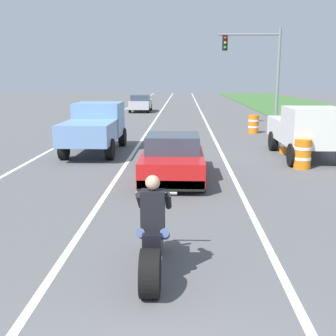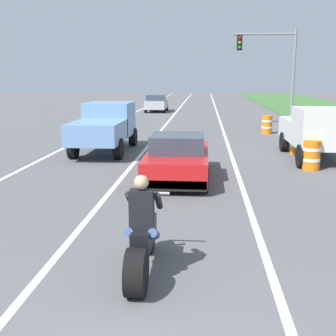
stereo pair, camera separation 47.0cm
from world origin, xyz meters
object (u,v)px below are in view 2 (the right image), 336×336
Objects in this scene: construction_barrel_far at (267,124)px; distant_car_far_ahead at (157,103)px; sports_car_red at (178,158)px; motorcycle_with_rider at (142,240)px; pickup_truck_right_shoulder_white at (317,130)px; construction_barrel_mid at (298,142)px; pickup_truck_left_lane_light_blue at (105,125)px; traffic_light_mast_near at (275,62)px; construction_barrel_nearest at (311,155)px.

construction_barrel_far is 0.25× the size of distant_car_far_ahead.
motorcycle_with_rider is at bearing -91.17° from sports_car_red.
pickup_truck_right_shoulder_white is at bearing -68.93° from distant_car_far_ahead.
motorcycle_with_rider is 2.21× the size of construction_barrel_mid.
construction_barrel_far is at bearing 40.89° from pickup_truck_left_lane_light_blue.
traffic_light_mast_near reaches higher than sports_car_red.
distant_car_far_ahead is (-0.22, 21.18, -0.33)m from pickup_truck_left_lane_light_blue.
pickup_truck_left_lane_light_blue is 9.92m from construction_barrel_far.
pickup_truck_left_lane_light_blue reaches higher than motorcycle_with_rider.
pickup_truck_left_lane_light_blue is at bearing 159.07° from construction_barrel_nearest.
traffic_light_mast_near is 5.16m from construction_barrel_far.
pickup_truck_right_shoulder_white is at bearing 72.83° from construction_barrel_nearest.
pickup_truck_right_shoulder_white is 2.23m from construction_barrel_nearest.
construction_barrel_nearest is at bearing 20.44° from sports_car_red.
construction_barrel_nearest is 25.35m from distant_car_far_ahead.
construction_barrel_mid is (7.82, 0.09, -0.60)m from pickup_truck_left_lane_light_blue.
traffic_light_mast_near reaches higher than pickup_truck_left_lane_light_blue.
pickup_truck_right_shoulder_white reaches higher than construction_barrel_far.
motorcycle_with_rider is 12.18m from construction_barrel_mid.
sports_car_red reaches higher than construction_barrel_far.
construction_barrel_nearest is at bearing -107.17° from pickup_truck_right_shoulder_white.
sports_car_red is 6.48m from construction_barrel_mid.
construction_barrel_mid is at bearing 67.50° from motorcycle_with_rider.
construction_barrel_mid is (0.18, 3.01, 0.00)m from construction_barrel_nearest.
pickup_truck_left_lane_light_blue is 4.80× the size of construction_barrel_far.
pickup_truck_left_lane_light_blue reaches higher than sports_car_red.
construction_barrel_nearest is 3.01m from construction_barrel_mid.
construction_barrel_mid is at bearing -93.02° from traffic_light_mast_near.
traffic_light_mast_near is at bearing 86.90° from construction_barrel_nearest.
pickup_truck_left_lane_light_blue reaches higher than construction_barrel_far.
construction_barrel_nearest is (-0.63, -2.05, -0.60)m from pickup_truck_right_shoulder_white.
distant_car_far_ahead reaches higher than construction_barrel_nearest.
pickup_truck_left_lane_light_blue reaches higher than construction_barrel_nearest.
construction_barrel_nearest is at bearing -93.10° from traffic_light_mast_near.
motorcycle_with_rider is 2.21× the size of construction_barrel_far.
pickup_truck_right_shoulder_white is 11.45m from traffic_light_mast_near.
distant_car_far_ahead is (-7.86, 24.10, 0.27)m from construction_barrel_nearest.
distant_car_far_ahead is at bearing 110.87° from construction_barrel_mid.
pickup_truck_left_lane_light_blue is 7.84m from construction_barrel_mid.
traffic_light_mast_near is (0.08, 11.09, 2.84)m from pickup_truck_right_shoulder_white.
traffic_light_mast_near is 13.61m from construction_barrel_nearest.
construction_barrel_far is at bearing 69.18° from sports_car_red.
traffic_light_mast_near is at bearing 86.98° from construction_barrel_mid.
construction_barrel_far is (4.33, 17.64, -0.09)m from motorcycle_with_rider.
sports_car_red is 5.63m from pickup_truck_left_lane_light_blue.
distant_car_far_ahead is (-7.71, 14.70, 0.27)m from construction_barrel_far.
pickup_truck_right_shoulder_white reaches higher than motorcycle_with_rider.
pickup_truck_right_shoulder_white is 4.80× the size of construction_barrel_nearest.
distant_car_far_ahead is at bearing 111.07° from pickup_truck_right_shoulder_white.
sports_car_red is 4.30× the size of construction_barrel_mid.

